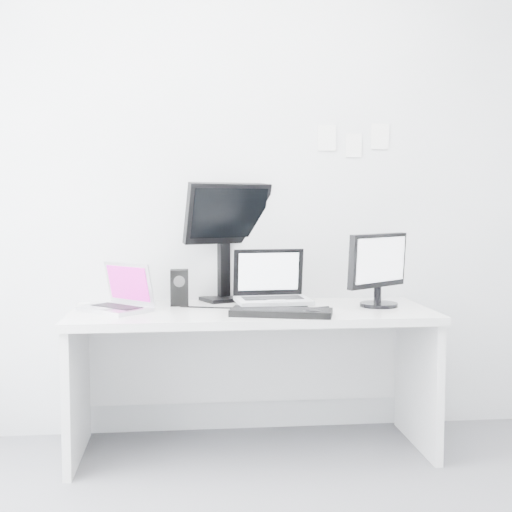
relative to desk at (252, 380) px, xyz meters
name	(u,v)px	position (x,y,z in m)	size (l,w,h in m)	color
back_wall	(245,187)	(0.00, 0.35, 0.99)	(3.60, 3.60, 0.00)	silver
desk	(252,380)	(0.00, 0.00, 0.00)	(1.80, 0.70, 0.73)	silver
macbook	(114,286)	(-0.68, 0.01, 0.49)	(0.33, 0.25, 0.25)	silver
speaker	(179,287)	(-0.36, 0.17, 0.46)	(0.09, 0.09, 0.19)	black
dell_laptop	(273,279)	(0.11, 0.01, 0.52)	(0.37, 0.29, 0.31)	#B2B4BA
rear_monitor	(226,240)	(-0.11, 0.31, 0.70)	(0.49, 0.17, 0.66)	black
samsung_monitor	(379,269)	(0.66, 0.02, 0.56)	(0.43, 0.20, 0.39)	black
keyboard	(281,312)	(0.12, -0.21, 0.38)	(0.48, 0.17, 0.03)	black
mouse	(312,314)	(0.25, -0.29, 0.38)	(0.12, 0.08, 0.04)	black
wall_note_0	(327,138)	(0.45, 0.34, 1.26)	(0.10, 0.00, 0.14)	white
wall_note_1	(354,145)	(0.60, 0.34, 1.22)	(0.09, 0.00, 0.13)	white
wall_note_2	(380,137)	(0.75, 0.34, 1.26)	(0.10, 0.00, 0.14)	white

